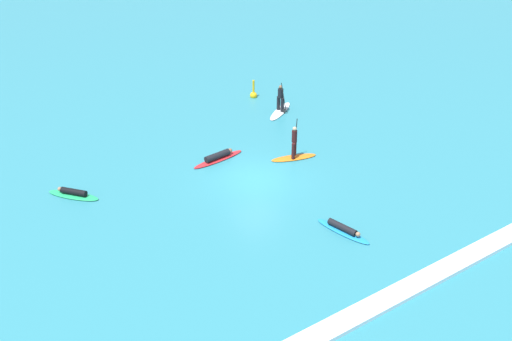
# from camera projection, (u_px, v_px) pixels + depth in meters

# --- Properties ---
(ground_plane) EXTENTS (120.00, 120.00, 0.00)m
(ground_plane) POSITION_uv_depth(u_px,v_px,m) (256.00, 179.00, 31.57)
(ground_plane) COLOR teal
(ground_plane) RESTS_ON ground
(surfer_on_white_board) EXTENTS (2.93, 2.23, 2.00)m
(surfer_on_white_board) POSITION_uv_depth(u_px,v_px,m) (280.00, 105.00, 38.85)
(surfer_on_white_board) COLOR white
(surfer_on_white_board) RESTS_ON ground_plane
(surfer_on_red_board) EXTENTS (3.22, 0.89, 0.45)m
(surfer_on_red_board) POSITION_uv_depth(u_px,v_px,m) (218.00, 157.00, 33.31)
(surfer_on_red_board) COLOR red
(surfer_on_red_board) RESTS_ON ground_plane
(surfer_on_blue_board) EXTENTS (1.10, 2.86, 0.39)m
(surfer_on_blue_board) POSITION_uv_depth(u_px,v_px,m) (343.00, 230.00, 27.35)
(surfer_on_blue_board) COLOR #1E8CD1
(surfer_on_blue_board) RESTS_ON ground_plane
(surfer_on_green_board) EXTENTS (2.19, 2.55, 0.40)m
(surfer_on_green_board) POSITION_uv_depth(u_px,v_px,m) (73.00, 194.00, 30.05)
(surfer_on_green_board) COLOR #23B266
(surfer_on_green_board) RESTS_ON ground_plane
(surfer_on_orange_board) EXTENTS (2.61, 1.38, 2.30)m
(surfer_on_orange_board) POSITION_uv_depth(u_px,v_px,m) (294.00, 150.00, 33.34)
(surfer_on_orange_board) COLOR orange
(surfer_on_orange_board) RESTS_ON ground_plane
(marker_buoy) EXTENTS (0.48, 0.48, 1.30)m
(marker_buoy) POSITION_uv_depth(u_px,v_px,m) (254.00, 94.00, 41.11)
(marker_buoy) COLOR yellow
(marker_buoy) RESTS_ON ground_plane
(wave_crest) EXTENTS (21.16, 0.90, 0.18)m
(wave_crest) POSITION_uv_depth(u_px,v_px,m) (410.00, 287.00, 23.98)
(wave_crest) COLOR white
(wave_crest) RESTS_ON ground_plane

